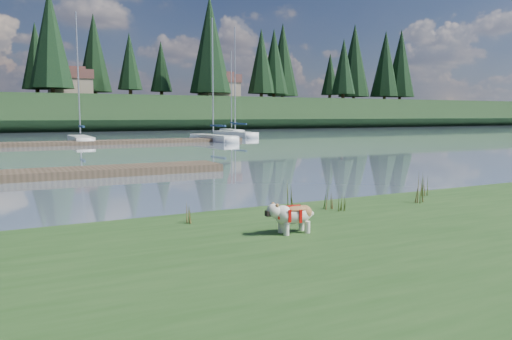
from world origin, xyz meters
TOP-DOWN VIEW (x-y plane):
  - ground at (0.00, 30.00)m, footprint 200.00×200.00m
  - bank at (0.00, -6.00)m, footprint 60.00×9.00m
  - ridge at (0.00, 73.00)m, footprint 200.00×20.00m
  - bulldog at (0.06, -3.96)m, footprint 0.89×0.41m
  - dock_near at (-4.00, 9.00)m, footprint 16.00×2.00m
  - dock_far at (2.00, 30.00)m, footprint 26.00×2.20m
  - sailboat_bg_2 at (1.84, 33.49)m, footprint 1.51×7.19m
  - sailboat_bg_3 at (12.72, 30.87)m, footprint 2.21×7.47m
  - sailboat_bg_4 at (18.26, 38.16)m, footprint 2.21×8.01m
  - sailboat_bg_5 at (21.35, 45.42)m, footprint 2.38×7.15m
  - weed_0 at (0.96, -2.38)m, footprint 0.17×0.14m
  - weed_1 at (1.84, -2.45)m, footprint 0.17×0.14m
  - weed_2 at (4.18, -2.81)m, footprint 0.17×0.14m
  - weed_3 at (-1.19, -2.38)m, footprint 0.17×0.14m
  - weed_4 at (1.98, -2.79)m, footprint 0.17×0.14m
  - weed_5 at (5.03, -2.11)m, footprint 0.17×0.14m
  - mud_lip at (0.00, -1.60)m, footprint 60.00×0.50m
  - conifer_4 at (3.00, 66.00)m, footprint 6.16×6.16m
  - conifer_5 at (15.00, 70.00)m, footprint 3.96×3.96m
  - conifer_6 at (28.00, 68.00)m, footprint 7.04×7.04m
  - conifer_7 at (42.00, 71.00)m, footprint 5.28×5.28m
  - conifer_8 at (55.00, 67.00)m, footprint 4.62×4.62m
  - conifer_9 at (68.00, 70.00)m, footprint 5.94×5.94m
  - house_1 at (6.00, 71.00)m, footprint 6.30×5.30m
  - house_2 at (30.00, 69.00)m, footprint 6.30×5.30m

SIDE VIEW (x-z plane):
  - ground at x=0.00m, z-range 0.00..0.00m
  - mud_lip at x=0.00m, z-range 0.00..0.14m
  - dock_near at x=-4.00m, z-range 0.00..0.30m
  - dock_far at x=2.00m, z-range 0.00..0.30m
  - bank at x=0.00m, z-range 0.00..0.35m
  - sailboat_bg_5 at x=21.35m, z-range -4.75..5.40m
  - sailboat_bg_4 at x=18.26m, z-range -5.50..6.15m
  - sailboat_bg_3 at x=12.72m, z-range -5.12..5.77m
  - sailboat_bg_2 at x=1.84m, z-range -5.10..5.76m
  - weed_3 at x=-1.19m, z-range 0.31..0.77m
  - weed_4 at x=1.98m, z-range 0.31..0.78m
  - weed_1 at x=1.84m, z-range 0.31..0.81m
  - weed_5 at x=5.03m, z-range 0.31..0.85m
  - weed_0 at x=0.96m, z-range 0.29..1.01m
  - weed_2 at x=4.18m, z-range 0.29..1.02m
  - bulldog at x=0.06m, z-range 0.42..0.95m
  - ridge at x=0.00m, z-range 0.00..5.00m
  - house_1 at x=6.00m, z-range 4.99..9.64m
  - house_2 at x=30.00m, z-range 4.99..9.64m
  - conifer_5 at x=15.00m, z-range 5.65..16.00m
  - conifer_8 at x=55.00m, z-range 5.62..17.40m
  - conifer_7 at x=42.00m, z-range 5.59..18.79m
  - conifer_9 at x=68.00m, z-range 5.55..20.18m
  - conifer_4 at x=3.00m, z-range 5.54..20.64m
  - conifer_6 at x=28.00m, z-range 5.49..22.49m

